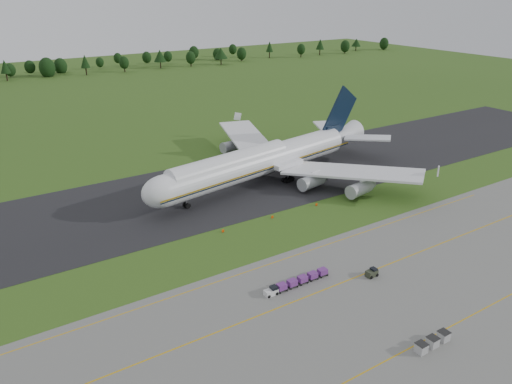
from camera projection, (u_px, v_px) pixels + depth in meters
ground at (246, 241)px, 100.70m from camera, size 600.00×600.00×0.00m
apron at (365, 332)px, 74.28m from camera, size 300.00×52.00×0.06m
taxiway at (186, 196)px, 122.43m from camera, size 300.00×40.00×0.08m
apron_markings at (334, 308)px, 79.72m from camera, size 300.00×30.20×0.01m
tree_line at (48, 67)px, 274.25m from camera, size 528.42×21.61×11.50m
aircraft at (263, 160)px, 128.98m from camera, size 75.91×72.58×21.23m
baggage_train at (296, 282)px, 85.60m from camera, size 13.08×1.39×1.33m
utility_cart at (372, 273)px, 88.36m from camera, size 2.15×1.48×1.16m
uld_row at (433, 342)px, 71.13m from camera, size 6.31×1.51×1.49m
edge_markers at (272, 217)px, 110.64m from camera, size 25.60×0.30×0.60m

